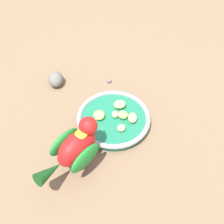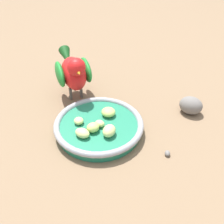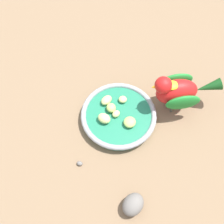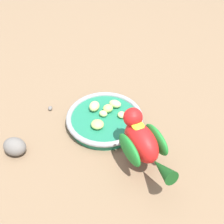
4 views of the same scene
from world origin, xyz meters
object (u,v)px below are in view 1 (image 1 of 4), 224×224
(apple_piece_0, at_px, (123,115))
(apple_piece_1, at_px, (99,114))
(apple_piece_3, at_px, (120,105))
(apple_piece_5, at_px, (121,128))
(apple_piece_2, at_px, (115,114))
(rock_large, at_px, (56,79))
(pebble_0, at_px, (109,81))
(apple_piece_4, at_px, (132,118))
(parrot, at_px, (76,147))
(feeding_bowl, at_px, (113,119))

(apple_piece_0, relative_size, apple_piece_1, 0.85)
(apple_piece_3, relative_size, apple_piece_5, 1.53)
(apple_piece_2, height_order, apple_piece_3, apple_piece_3)
(rock_large, distance_m, pebble_0, 0.19)
(apple_piece_2, distance_m, apple_piece_4, 0.05)
(apple_piece_4, xyz_separation_m, parrot, (-0.10, 0.18, 0.05))
(apple_piece_0, xyz_separation_m, apple_piece_3, (0.04, -0.00, 0.00))
(feeding_bowl, distance_m, apple_piece_5, 0.05)
(apple_piece_1, height_order, apple_piece_3, apple_piece_3)
(apple_piece_0, bearing_deg, parrot, 126.18)
(feeding_bowl, bearing_deg, apple_piece_1, 70.42)
(apple_piece_1, relative_size, pebble_0, 2.22)
(feeding_bowl, distance_m, apple_piece_3, 0.05)
(apple_piece_0, relative_size, rock_large, 0.49)
(apple_piece_0, bearing_deg, feeding_bowl, 80.72)
(apple_piece_1, xyz_separation_m, parrot, (-0.13, 0.09, 0.05))
(apple_piece_0, height_order, apple_piece_5, apple_piece_0)
(pebble_0, bearing_deg, apple_piece_2, 172.40)
(feeding_bowl, height_order, rock_large, rock_large)
(apple_piece_2, bearing_deg, apple_piece_5, -174.49)
(apple_piece_1, bearing_deg, apple_piece_2, -101.11)
(apple_piece_4, relative_size, apple_piece_5, 1.48)
(apple_piece_1, relative_size, apple_piece_3, 0.95)
(apple_piece_0, bearing_deg, apple_piece_3, -1.19)
(apple_piece_2, relative_size, pebble_0, 1.49)
(pebble_0, bearing_deg, apple_piece_0, 179.55)
(apple_piece_5, relative_size, rock_large, 0.40)
(feeding_bowl, relative_size, parrot, 1.20)
(apple_piece_1, bearing_deg, apple_piece_5, -139.97)
(apple_piece_0, bearing_deg, pebble_0, -0.45)
(apple_piece_3, xyz_separation_m, apple_piece_4, (-0.06, -0.02, -0.00))
(apple_piece_1, bearing_deg, apple_piece_4, -111.09)
(feeding_bowl, xyz_separation_m, apple_piece_3, (0.04, -0.03, 0.02))
(apple_piece_2, height_order, apple_piece_5, same)
(apple_piece_4, height_order, rock_large, rock_large)
(apple_piece_5, distance_m, parrot, 0.17)
(apple_piece_4, xyz_separation_m, rock_large, (0.24, 0.20, -0.01))
(parrot, bearing_deg, rock_large, 57.39)
(apple_piece_5, bearing_deg, pebble_0, -4.52)
(apple_piece_3, distance_m, apple_piece_4, 0.06)
(apple_piece_2, bearing_deg, apple_piece_1, 78.89)
(apple_piece_5, relative_size, parrot, 0.13)
(apple_piece_1, distance_m, parrot, 0.17)
(feeding_bowl, xyz_separation_m, parrot, (-0.12, 0.13, 0.07))
(apple_piece_3, height_order, apple_piece_5, apple_piece_3)
(apple_piece_3, xyz_separation_m, apple_piece_5, (-0.09, 0.02, -0.00))
(apple_piece_5, height_order, pebble_0, apple_piece_5)
(apple_piece_4, bearing_deg, feeding_bowl, 67.77)
(apple_piece_0, xyz_separation_m, pebble_0, (0.18, -0.00, -0.03))
(apple_piece_2, bearing_deg, feeding_bowl, 127.07)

